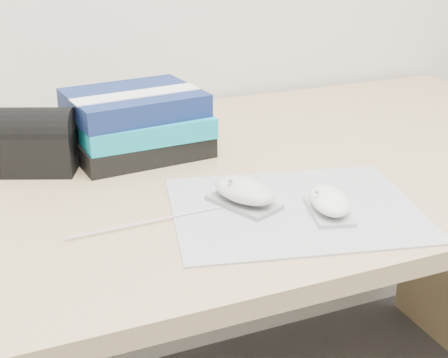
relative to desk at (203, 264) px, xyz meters
name	(u,v)px	position (x,y,z in m)	size (l,w,h in m)	color
desk	(203,264)	(0.00, 0.00, 0.00)	(1.60, 0.80, 0.73)	tan
mousepad	(295,209)	(0.05, -0.27, 0.24)	(0.36, 0.28, 0.00)	gray
mouse_rear	(244,193)	(-0.02, -0.23, 0.26)	(0.10, 0.12, 0.05)	gray
mouse_front	(329,202)	(0.08, -0.31, 0.26)	(0.08, 0.11, 0.04)	#A4A4A6
usb_cable	(147,222)	(-0.17, -0.24, 0.24)	(0.00, 0.00, 0.23)	silver
book_stack	(137,123)	(-0.10, 0.05, 0.29)	(0.25, 0.21, 0.12)	black
pouch	(38,141)	(-0.28, 0.03, 0.29)	(0.15, 0.12, 0.11)	black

